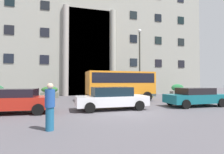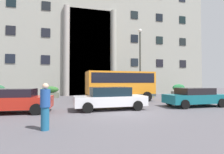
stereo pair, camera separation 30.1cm
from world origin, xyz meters
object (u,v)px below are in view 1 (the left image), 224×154
hedge_planter_west (177,90)px  parked_sedan_far (112,98)px  bus_stop_sign (153,84)px  parked_estate_mid (195,97)px  hedge_planter_far_east (132,91)px  lamppost_plaza_centre (140,58)px  orange_minibus (120,83)px  hedge_planter_entrance_right (105,90)px  pedestrian_child_trailing (50,106)px  motorcycle_near_kerb (4,102)px  parked_sedan_second (15,101)px  scooter_by_planter (188,97)px  hedge_planter_entrance_left (50,92)px

hedge_planter_west → parked_sedan_far: 15.36m
bus_stop_sign → parked_estate_mid: bus_stop_sign is taller
hedge_planter_far_east → lamppost_plaza_centre: bearing=-88.6°
parked_estate_mid → lamppost_plaza_centre: size_ratio=0.55×
orange_minibus → lamppost_plaza_centre: bearing=39.4°
hedge_planter_far_east → parked_estate_mid: (0.92, -10.02, 0.03)m
hedge_planter_entrance_right → pedestrian_child_trailing: 14.66m
lamppost_plaza_centre → motorcycle_near_kerb: bearing=-156.2°
bus_stop_sign → lamppost_plaza_centre: 3.38m
hedge_planter_west → orange_minibus: bearing=-153.4°
hedge_planter_entrance_right → parked_sedan_far: (-1.74, -9.66, -0.08)m
hedge_planter_entrance_right → parked_sedan_second: bearing=-127.8°
bus_stop_sign → lamppost_plaza_centre: size_ratio=0.32×
parked_sedan_second → pedestrian_child_trailing: size_ratio=2.44×
bus_stop_sign → hedge_planter_west: size_ratio=1.30×
hedge_planter_entrance_right → parked_estate_mid: 10.88m
scooter_by_planter → lamppost_plaza_centre: (-2.37, 5.24, 4.16)m
parked_estate_mid → scooter_by_planter: size_ratio=2.18×
hedge_planter_entrance_left → parked_sedan_far: 10.67m
hedge_planter_far_east → motorcycle_near_kerb: hedge_planter_far_east is taller
parked_sedan_far → hedge_planter_entrance_left: bearing=114.5°
parked_sedan_second → motorcycle_near_kerb: bearing=123.3°
orange_minibus → motorcycle_near_kerb: (-8.94, -2.47, -1.18)m
parked_sedan_far → pedestrian_child_trailing: 5.33m
bus_stop_sign → parked_sedan_far: (-6.61, -6.64, -0.85)m
parked_estate_mid → parked_sedan_second: bearing=178.2°
hedge_planter_entrance_left → parked_sedan_second: size_ratio=0.43×
hedge_planter_far_east → parked_sedan_second: size_ratio=0.50×
hedge_planter_far_east → hedge_planter_west: bearing=-1.8°
lamppost_plaza_centre → bus_stop_sign: bearing=-39.6°
pedestrian_child_trailing → lamppost_plaza_centre: bearing=88.6°
bus_stop_sign → pedestrian_child_trailing: 14.70m
hedge_planter_entrance_left → hedge_planter_far_east: 10.00m
orange_minibus → scooter_by_planter: size_ratio=3.11×
orange_minibus → parked_sedan_far: bearing=-116.1°
motorcycle_near_kerb → hedge_planter_entrance_right: bearing=51.8°
hedge_planter_entrance_left → scooter_by_planter: bearing=-30.4°
bus_stop_sign → hedge_planter_west: bus_stop_sign is taller
hedge_planter_entrance_left → pedestrian_child_trailing: size_ratio=1.06×
scooter_by_planter → hedge_planter_entrance_left: bearing=141.6°
orange_minibus → hedge_planter_entrance_left: size_ratio=3.39×
bus_stop_sign → hedge_planter_entrance_right: 5.78m
hedge_planter_entrance_left → motorcycle_near_kerb: (-2.25, -7.45, -0.16)m
motorcycle_near_kerb → scooter_by_planter: size_ratio=0.99×
hedge_planter_entrance_left → motorcycle_near_kerb: size_ratio=0.92×
bus_stop_sign → scooter_by_planter: bearing=-74.2°
hedge_planter_west → lamppost_plaza_centre: (-6.53, -2.01, 3.91)m
hedge_planter_entrance_left → motorcycle_near_kerb: 7.79m
parked_sedan_far → orange_minibus: bearing=64.7°
orange_minibus → lamppost_plaza_centre: (3.36, 2.95, 2.98)m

